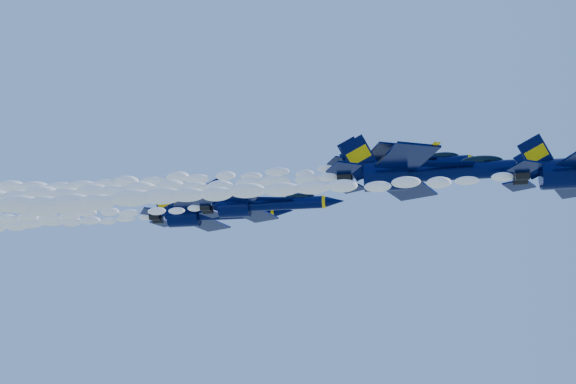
# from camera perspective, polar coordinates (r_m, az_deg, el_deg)

# --- Properties ---
(smoke_trail_jet_lead) EXTENTS (59.55, 2.26, 2.03)m
(smoke_trail_jet_lead) POSITION_cam_1_polar(r_m,az_deg,el_deg) (71.52, -8.45, -0.38)
(smoke_trail_jet_lead) COLOR white
(jet_second) EXTENTS (19.72, 16.18, 7.33)m
(jet_second) POSITION_cam_1_polar(r_m,az_deg,el_deg) (77.36, 9.88, 1.42)
(jet_second) COLOR black
(smoke_trail_jet_second) EXTENTS (59.55, 2.67, 2.40)m
(smoke_trail_jet_second) POSITION_cam_1_polar(r_m,az_deg,el_deg) (85.06, -16.74, -0.29)
(smoke_trail_jet_second) COLOR white
(jet_third) EXTENTS (15.79, 12.95, 5.87)m
(jet_third) POSITION_cam_1_polar(r_m,az_deg,el_deg) (82.63, 8.16, 1.96)
(jet_third) COLOR black
(smoke_trail_jet_third) EXTENTS (59.55, 2.14, 1.92)m
(smoke_trail_jet_third) POSITION_cam_1_polar(r_m,az_deg,el_deg) (90.15, -15.70, 0.38)
(smoke_trail_jet_third) COLOR white
(jet_fourth) EXTENTS (17.31, 14.20, 6.43)m
(jet_fourth) POSITION_cam_1_polar(r_m,az_deg,el_deg) (95.86, -1.79, -0.87)
(jet_fourth) COLOR black
(jet_fifth) EXTENTS (19.23, 15.77, 7.15)m
(jet_fifth) POSITION_cam_1_polar(r_m,az_deg,el_deg) (106.56, -5.40, -1.54)
(jet_fifth) COLOR black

